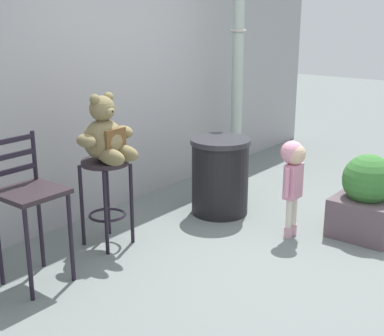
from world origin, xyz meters
TOP-DOWN VIEW (x-y plane):
  - ground_plane at (0.00, 0.00)m, footprint 24.00×24.00m
  - building_wall at (0.00, 1.86)m, footprint 7.65×0.30m
  - bar_stool_with_teddy at (-0.75, 1.10)m, footprint 0.39×0.39m
  - teddy_bear at (-0.75, 1.07)m, footprint 0.53×0.48m
  - child_walking at (0.38, -0.05)m, footprint 0.28×0.22m
  - trash_bin at (0.46, 0.77)m, footprint 0.59×0.59m
  - lamppost at (1.61, 1.36)m, footprint 0.31×0.31m
  - bar_chair_empty at (-1.54, 1.03)m, footprint 0.43×0.43m
  - planter_with_shrub at (0.80, -0.57)m, footprint 0.53×0.53m

SIDE VIEW (x-z plane):
  - ground_plane at x=0.00m, z-range 0.00..0.00m
  - planter_with_shrub at x=0.80m, z-range -0.03..0.71m
  - trash_bin at x=0.46m, z-range 0.00..0.76m
  - bar_stool_with_teddy at x=-0.75m, z-range 0.16..0.92m
  - child_walking at x=0.38m, z-range 0.20..1.07m
  - bar_chair_empty at x=-1.54m, z-range 0.10..1.19m
  - teddy_bear at x=-0.75m, z-range 0.68..1.23m
  - lamppost at x=1.61m, z-range -0.30..2.68m
  - building_wall at x=0.00m, z-range 0.00..3.04m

